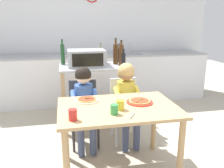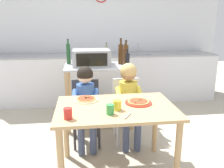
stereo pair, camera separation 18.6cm
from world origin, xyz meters
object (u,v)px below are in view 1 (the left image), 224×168
object	(u,v)px
serving_spoon	(132,115)
bottle_clear_vinegar	(119,55)
toaster_oven	(86,58)
bottle_squat_spirits	(123,60)
bottle_dark_olive_oil	(63,54)
drinking_cup_red	(73,115)
pizza_plate_red_rimmed	(140,101)
kitchen_island_cart	(94,86)
dining_table	(118,117)
drinking_cup_green	(114,109)
bottle_tall_green_wine	(121,55)
pizza_plate_cream	(87,100)
child_in_yellow_shirt	(127,93)
bottle_slim_sauce	(116,54)
bottle_brown_beer	(101,54)
dining_chair_right	(124,105)
drinking_cup_yellow	(120,105)
child_in_blue_striped_shirt	(84,98)

from	to	relation	value
serving_spoon	bottle_clear_vinegar	bearing A→B (deg)	80.74
toaster_oven	bottle_squat_spirits	size ratio (longest dim) A/B	2.00
bottle_dark_olive_oil	drinking_cup_red	world-z (taller)	bottle_dark_olive_oil
pizza_plate_red_rimmed	serving_spoon	size ratio (longest dim) A/B	1.96
bottle_dark_olive_oil	pizza_plate_red_rimmed	distance (m)	1.58
kitchen_island_cart	dining_table	world-z (taller)	kitchen_island_cart
bottle_dark_olive_oil	drinking_cup_red	bearing A→B (deg)	-87.75
drinking_cup_green	bottle_tall_green_wine	bearing A→B (deg)	73.86
toaster_oven	pizza_plate_cream	distance (m)	1.05
drinking_cup_red	child_in_yellow_shirt	bearing A→B (deg)	49.34
kitchen_island_cart	child_in_yellow_shirt	world-z (taller)	child_in_yellow_shirt
bottle_slim_sauce	bottle_dark_olive_oil	xyz separation A→B (m)	(-0.77, 0.12, 0.00)
bottle_brown_beer	dining_chair_right	distance (m)	1.00
toaster_oven	bottle_brown_beer	distance (m)	0.35
pizza_plate_red_rimmed	drinking_cup_yellow	distance (m)	0.29
pizza_plate_red_rimmed	drinking_cup_red	bearing A→B (deg)	-155.71
child_in_blue_striped_shirt	pizza_plate_red_rimmed	distance (m)	0.73
dining_table	drinking_cup_green	xyz separation A→B (m)	(-0.08, -0.19, 0.16)
toaster_oven	child_in_yellow_shirt	distance (m)	0.87
drinking_cup_yellow	dining_chair_right	bearing A→B (deg)	72.16
bottle_brown_beer	pizza_plate_cream	world-z (taller)	bottle_brown_beer
toaster_oven	child_in_yellow_shirt	size ratio (longest dim) A/B	0.52
drinking_cup_green	drinking_cup_red	bearing A→B (deg)	-170.73
bottle_clear_vinegar	dining_chair_right	world-z (taller)	bottle_clear_vinegar
bottle_tall_green_wine	kitchen_island_cart	bearing A→B (deg)	169.62
bottle_brown_beer	pizza_plate_cream	xyz separation A→B (m)	(-0.35, -1.26, -0.30)
pizza_plate_cream	child_in_blue_striped_shirt	bearing A→B (deg)	90.04
child_in_blue_striped_shirt	dining_chair_right	bearing A→B (deg)	12.76
bottle_tall_green_wine	pizza_plate_red_rimmed	distance (m)	1.14
dining_chair_right	drinking_cup_red	size ratio (longest dim) A/B	8.13
bottle_clear_vinegar	child_in_blue_striped_shirt	size ratio (longest dim) A/B	0.29
bottle_tall_green_wine	serving_spoon	bearing A→B (deg)	-99.59
kitchen_island_cart	bottle_tall_green_wine	world-z (taller)	bottle_tall_green_wine
dining_table	drinking_cup_yellow	distance (m)	0.18
drinking_cup_red	drinking_cup_yellow	distance (m)	0.48
toaster_oven	child_in_blue_striped_shirt	world-z (taller)	toaster_oven
child_in_blue_striped_shirt	drinking_cup_red	bearing A→B (deg)	-101.51
toaster_oven	dining_chair_right	xyz separation A→B (m)	(0.43, -0.56, -0.55)
bottle_squat_spirits	dining_table	world-z (taller)	bottle_squat_spirits
bottle_slim_sauce	pizza_plate_red_rimmed	distance (m)	1.27
child_in_yellow_shirt	serving_spoon	distance (m)	0.84
bottle_brown_beer	pizza_plate_red_rimmed	world-z (taller)	bottle_brown_beer
kitchen_island_cart	drinking_cup_yellow	world-z (taller)	kitchen_island_cart
dining_chair_right	child_in_yellow_shirt	bearing A→B (deg)	-90.00
toaster_oven	pizza_plate_red_rimmed	bearing A→B (deg)	-69.90
bottle_slim_sauce	drinking_cup_red	distance (m)	1.72
bottle_tall_green_wine	dining_chair_right	size ratio (longest dim) A/B	0.45
child_in_yellow_shirt	bottle_slim_sauce	bearing A→B (deg)	89.00
child_in_blue_striped_shirt	child_in_yellow_shirt	world-z (taller)	child_in_yellow_shirt
bottle_dark_olive_oil	serving_spoon	bearing A→B (deg)	-70.68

